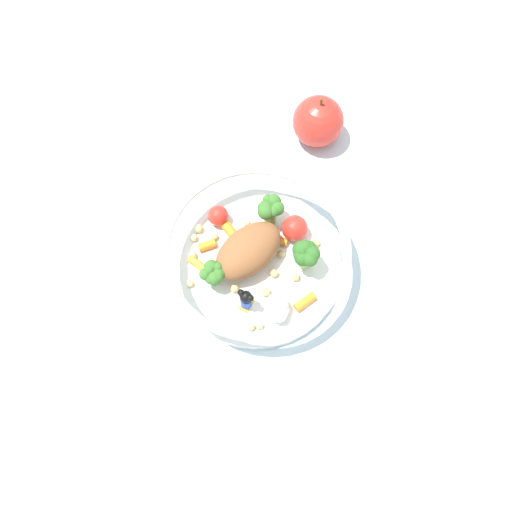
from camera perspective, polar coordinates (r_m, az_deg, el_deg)
name	(u,v)px	position (r m, az deg, el deg)	size (l,w,h in m)	color
ground_plane	(264,263)	(0.71, 0.84, -0.70)	(2.40, 2.40, 0.00)	silver
food_container	(257,256)	(0.67, 0.12, -0.02)	(0.23, 0.23, 0.06)	white
loose_apple	(318,121)	(0.78, 6.48, 13.77)	(0.07, 0.07, 0.08)	red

